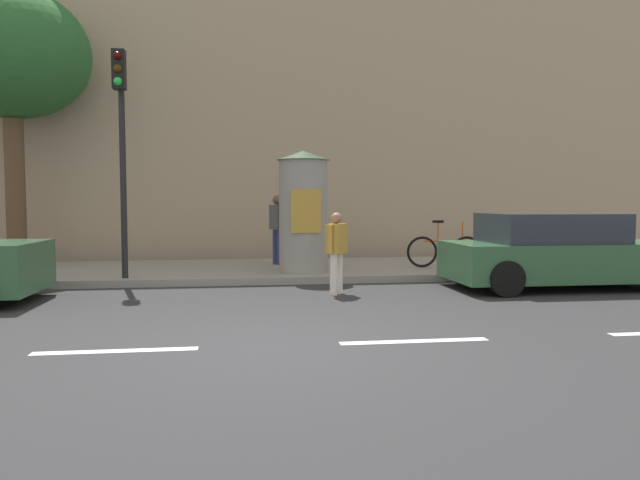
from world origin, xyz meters
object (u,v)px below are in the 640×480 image
(poster_column, at_px, (303,211))
(pedestrian_near_pole, at_px, (336,247))
(bicycle_leaning, at_px, (444,250))
(traffic_light, at_px, (121,127))
(street_tree, at_px, (11,55))
(pedestrian_with_bag, at_px, (278,223))
(parked_car_blue, at_px, (557,252))

(poster_column, height_order, pedestrian_near_pole, poster_column)
(poster_column, height_order, bicycle_leaning, poster_column)
(traffic_light, xyz_separation_m, street_tree, (-3.04, 3.02, 2.01))
(traffic_light, xyz_separation_m, pedestrian_with_bag, (3.19, 2.31, -1.97))
(pedestrian_near_pole, bearing_deg, bicycle_leaning, 42.17)
(poster_column, relative_size, parked_car_blue, 0.61)
(pedestrian_near_pole, distance_m, bicycle_leaning, 4.04)
(poster_column, relative_size, pedestrian_with_bag, 1.55)
(traffic_light, relative_size, street_tree, 0.67)
(parked_car_blue, bearing_deg, street_tree, 158.84)
(poster_column, distance_m, bicycle_leaning, 3.52)
(street_tree, bearing_deg, pedestrian_near_pole, -33.14)
(poster_column, bearing_deg, bicycle_leaning, 8.83)
(street_tree, xyz_separation_m, bicycle_leaning, (10.02, -1.89, -4.58))
(street_tree, bearing_deg, pedestrian_with_bag, -6.50)
(pedestrian_with_bag, bearing_deg, bicycle_leaning, -17.27)
(street_tree, xyz_separation_m, pedestrian_with_bag, (6.24, -0.71, -3.98))
(traffic_light, xyz_separation_m, pedestrian_near_pole, (3.98, -1.57, -2.27))
(street_tree, relative_size, bicycle_leaning, 3.71)
(traffic_light, height_order, parked_car_blue, traffic_light)
(traffic_light, bearing_deg, parked_car_blue, -9.45)
(bicycle_leaning, height_order, parked_car_blue, parked_car_blue)
(pedestrian_with_bag, bearing_deg, pedestrian_near_pole, -78.47)
(traffic_light, relative_size, parked_car_blue, 1.03)
(pedestrian_near_pole, bearing_deg, poster_column, 99.42)
(pedestrian_near_pole, relative_size, bicycle_leaning, 0.83)
(traffic_light, distance_m, pedestrian_near_pole, 4.85)
(street_tree, distance_m, parked_car_blue, 12.96)
(street_tree, height_order, pedestrian_with_bag, street_tree)
(pedestrian_near_pole, distance_m, pedestrian_with_bag, 3.97)
(bicycle_leaning, bearing_deg, parked_car_blue, -61.80)
(traffic_light, bearing_deg, poster_column, 9.55)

